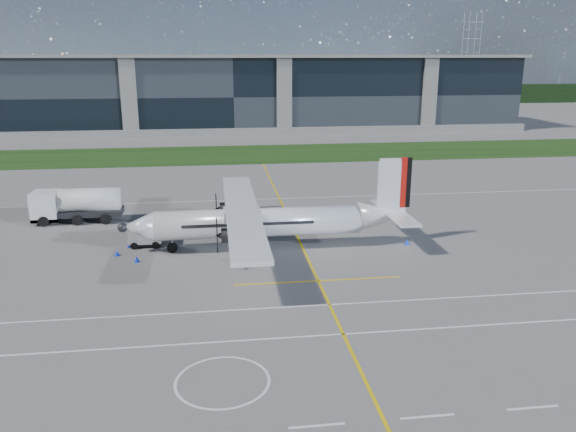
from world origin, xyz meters
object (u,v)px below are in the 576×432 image
turboprop_aircraft (269,205)px  safety_cone_nose_stbd (129,245)px  ground_crew_person (156,230)px  safety_cone_fwd (117,253)px  baggage_tug (145,236)px  safety_cone_tail (407,242)px  safety_cone_stbdwing (229,207)px  fuel_tanker_truck (71,205)px  pylon_east (470,57)px  safety_cone_nose_port (137,259)px

turboprop_aircraft → safety_cone_nose_stbd: turboprop_aircraft is taller
ground_crew_person → safety_cone_fwd: 4.66m
baggage_tug → safety_cone_tail: (21.97, -2.51, -0.61)m
safety_cone_stbdwing → safety_cone_tail: 19.70m
fuel_tanker_truck → safety_cone_nose_stbd: bearing=-52.4°
pylon_east → safety_cone_nose_port: size_ratio=60.00×
ground_crew_person → safety_cone_stbdwing: ground_crew_person is taller
fuel_tanker_truck → ground_crew_person: bearing=-37.9°
turboprop_aircraft → safety_cone_stbdwing: size_ratio=49.34×
baggage_tug → ground_crew_person: bearing=63.3°
pylon_east → safety_cone_nose_port: (-95.30, -150.41, -14.75)m
safety_cone_nose_port → pylon_east: bearing=57.6°
pylon_east → ground_crew_person: bearing=-123.0°
safety_cone_fwd → safety_cone_nose_port: bearing=-43.7°
safety_cone_nose_stbd → ground_crew_person: bearing=39.8°
fuel_tanker_truck → safety_cone_fwd: size_ratio=17.38×
turboprop_aircraft → safety_cone_nose_port: turboprop_aircraft is taller
pylon_east → fuel_tanker_truck: pylon_east is taller
fuel_tanker_truck → safety_cone_fwd: 11.96m
baggage_tug → safety_cone_fwd: size_ratio=5.75×
safety_cone_tail → safety_cone_fwd: bearing=179.2°
turboprop_aircraft → fuel_tanker_truck: size_ratio=2.84×
safety_cone_nose_port → baggage_tug: bearing=86.0°
safety_cone_nose_port → turboprop_aircraft: bearing=9.9°
safety_cone_nose_stbd → safety_cone_nose_port: bearing=-73.6°
safety_cone_nose_stbd → pylon_east: bearing=56.7°
ground_crew_person → safety_cone_stbdwing: bearing=-20.4°
fuel_tanker_truck → safety_cone_nose_port: size_ratio=17.38×
safety_cone_tail → safety_cone_fwd: (-23.99, 0.32, 0.00)m
pylon_east → safety_cone_fwd: pylon_east is taller
baggage_tug → fuel_tanker_truck: bearing=133.7°
safety_cone_stbdwing → safety_cone_nose_stbd: bearing=-128.4°
pylon_east → fuel_tanker_truck: 172.94m
fuel_tanker_truck → turboprop_aircraft: bearing=-29.4°
fuel_tanker_truck → safety_cone_tail: fuel_tanker_truck is taller
safety_cone_stbdwing → safety_cone_nose_port: (-7.59, -14.52, 0.00)m
pylon_east → fuel_tanker_truck: (-102.86, -138.37, -13.37)m
fuel_tanker_truck → ground_crew_person: fuel_tanker_truck is taller
safety_cone_nose_stbd → safety_cone_nose_port: size_ratio=1.00×
safety_cone_stbdwing → fuel_tanker_truck: bearing=-170.7°
safety_cone_nose_stbd → safety_cone_stbdwing: (8.65, 10.91, 0.00)m
fuel_tanker_truck → baggage_tug: 11.35m
baggage_tug → ground_crew_person: size_ratio=1.53×
pylon_east → safety_cone_tail: bearing=-116.1°
ground_crew_person → safety_cone_nose_stbd: 2.80m
ground_crew_person → safety_cone_tail: bearing=-85.5°
fuel_tanker_truck → safety_cone_fwd: fuel_tanker_truck is taller
turboprop_aircraft → fuel_tanker_truck: (-18.10, 10.19, -2.07)m
safety_cone_nose_stbd → safety_cone_stbdwing: same height
safety_cone_stbdwing → safety_cone_fwd: 15.89m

